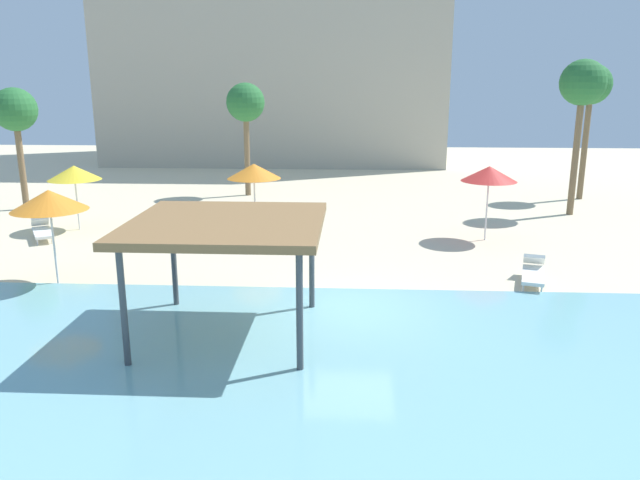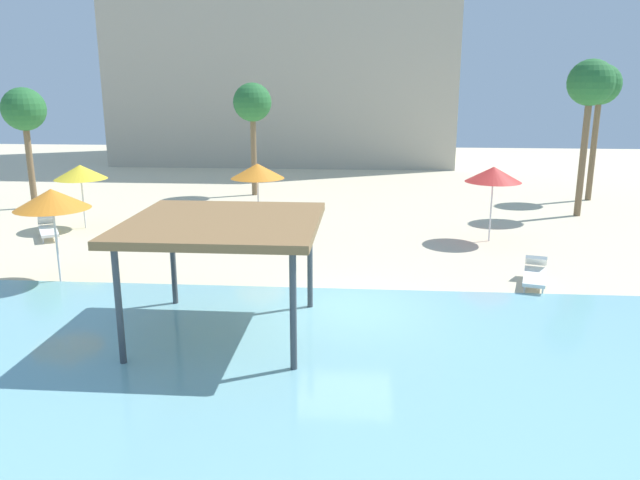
{
  "view_description": "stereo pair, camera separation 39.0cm",
  "coord_description": "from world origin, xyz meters",
  "px_view_note": "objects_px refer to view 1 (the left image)",
  "views": [
    {
      "loc": [
        0.12,
        -14.86,
        5.68
      ],
      "look_at": [
        -0.8,
        2.0,
        1.3
      ],
      "focal_mm": 34.61,
      "sensor_mm": 36.0,
      "label": 1
    },
    {
      "loc": [
        0.51,
        -14.83,
        5.68
      ],
      "look_at": [
        -0.8,
        2.0,
        1.3
      ],
      "focal_mm": 34.61,
      "sensor_mm": 36.0,
      "label": 2
    }
  ],
  "objects_px": {
    "shade_pavilion": "(226,227)",
    "lounge_chair_3": "(533,271)",
    "palm_tree_1": "(583,87)",
    "beach_umbrella_orange_0": "(254,171)",
    "beach_umbrella_orange_2": "(49,200)",
    "lounge_chair_1": "(42,230)",
    "palm_tree_3": "(15,112)",
    "beach_umbrella_red_5": "(489,174)",
    "palm_tree_2": "(591,88)",
    "beach_umbrella_yellow_4": "(74,173)",
    "palm_tree_0": "(246,105)"
  },
  "relations": [
    {
      "from": "beach_umbrella_orange_2",
      "to": "palm_tree_0",
      "type": "xyz_separation_m",
      "value": [
        3.09,
        14.4,
        2.08
      ]
    },
    {
      "from": "shade_pavilion",
      "to": "palm_tree_2",
      "type": "bearing_deg",
      "value": 51.55
    },
    {
      "from": "beach_umbrella_orange_0",
      "to": "beach_umbrella_orange_2",
      "type": "height_order",
      "value": "beach_umbrella_orange_0"
    },
    {
      "from": "beach_umbrella_orange_2",
      "to": "palm_tree_1",
      "type": "relative_size",
      "value": 0.42
    },
    {
      "from": "beach_umbrella_red_5",
      "to": "palm_tree_1",
      "type": "xyz_separation_m",
      "value": [
        4.62,
        4.72,
        2.99
      ]
    },
    {
      "from": "lounge_chair_3",
      "to": "lounge_chair_1",
      "type": "bearing_deg",
      "value": -88.34
    },
    {
      "from": "beach_umbrella_yellow_4",
      "to": "lounge_chair_1",
      "type": "xyz_separation_m",
      "value": [
        -0.73,
        -1.51,
        -1.91
      ]
    },
    {
      "from": "beach_umbrella_red_5",
      "to": "palm_tree_3",
      "type": "distance_m",
      "value": 20.32
    },
    {
      "from": "lounge_chair_1",
      "to": "lounge_chair_3",
      "type": "height_order",
      "value": "same"
    },
    {
      "from": "palm_tree_0",
      "to": "beach_umbrella_orange_0",
      "type": "bearing_deg",
      "value": -78.68
    },
    {
      "from": "palm_tree_0",
      "to": "palm_tree_3",
      "type": "height_order",
      "value": "palm_tree_0"
    },
    {
      "from": "beach_umbrella_red_5",
      "to": "palm_tree_1",
      "type": "relative_size",
      "value": 0.42
    },
    {
      "from": "lounge_chair_1",
      "to": "palm_tree_1",
      "type": "height_order",
      "value": "palm_tree_1"
    },
    {
      "from": "beach_umbrella_yellow_4",
      "to": "lounge_chair_3",
      "type": "xyz_separation_m",
      "value": [
        15.96,
        -5.7,
        -1.91
      ]
    },
    {
      "from": "palm_tree_2",
      "to": "palm_tree_0",
      "type": "bearing_deg",
      "value": 179.52
    },
    {
      "from": "palm_tree_0",
      "to": "palm_tree_3",
      "type": "bearing_deg",
      "value": -156.79
    },
    {
      "from": "beach_umbrella_orange_2",
      "to": "beach_umbrella_yellow_4",
      "type": "height_order",
      "value": "beach_umbrella_orange_2"
    },
    {
      "from": "beach_umbrella_orange_0",
      "to": "beach_umbrella_yellow_4",
      "type": "height_order",
      "value": "beach_umbrella_orange_0"
    },
    {
      "from": "shade_pavilion",
      "to": "lounge_chair_3",
      "type": "xyz_separation_m",
      "value": [
        8.02,
        4.2,
        -2.2
      ]
    },
    {
      "from": "beach_umbrella_yellow_4",
      "to": "palm_tree_3",
      "type": "distance_m",
      "value": 5.97
    },
    {
      "from": "shade_pavilion",
      "to": "beach_umbrella_red_5",
      "type": "bearing_deg",
      "value": 50.03
    },
    {
      "from": "beach_umbrella_red_5",
      "to": "palm_tree_3",
      "type": "relative_size",
      "value": 0.5
    },
    {
      "from": "lounge_chair_1",
      "to": "beach_umbrella_yellow_4",
      "type": "bearing_deg",
      "value": 122.77
    },
    {
      "from": "beach_umbrella_yellow_4",
      "to": "palm_tree_3",
      "type": "xyz_separation_m",
      "value": [
        -4.13,
        3.76,
        2.1
      ]
    },
    {
      "from": "palm_tree_1",
      "to": "palm_tree_3",
      "type": "distance_m",
      "value": 24.36
    },
    {
      "from": "shade_pavilion",
      "to": "beach_umbrella_red_5",
      "type": "xyz_separation_m",
      "value": [
        7.64,
        9.11,
        -0.09
      ]
    },
    {
      "from": "beach_umbrella_yellow_4",
      "to": "palm_tree_3",
      "type": "relative_size",
      "value": 0.47
    },
    {
      "from": "beach_umbrella_yellow_4",
      "to": "palm_tree_2",
      "type": "xyz_separation_m",
      "value": [
        21.91,
        7.69,
        3.11
      ]
    },
    {
      "from": "beach_umbrella_orange_0",
      "to": "palm_tree_1",
      "type": "xyz_separation_m",
      "value": [
        13.07,
        4.92,
        2.93
      ]
    },
    {
      "from": "beach_umbrella_orange_2",
      "to": "beach_umbrella_red_5",
      "type": "relative_size",
      "value": 1.01
    },
    {
      "from": "palm_tree_3",
      "to": "beach_umbrella_orange_2",
      "type": "bearing_deg",
      "value": -58.22
    },
    {
      "from": "palm_tree_1",
      "to": "beach_umbrella_orange_2",
      "type": "bearing_deg",
      "value": -149.64
    },
    {
      "from": "palm_tree_0",
      "to": "palm_tree_1",
      "type": "relative_size",
      "value": 0.85
    },
    {
      "from": "beach_umbrella_yellow_4",
      "to": "palm_tree_0",
      "type": "bearing_deg",
      "value": 55.59
    },
    {
      "from": "beach_umbrella_yellow_4",
      "to": "palm_tree_0",
      "type": "xyz_separation_m",
      "value": [
        5.36,
        7.83,
        2.28
      ]
    },
    {
      "from": "beach_umbrella_yellow_4",
      "to": "palm_tree_2",
      "type": "bearing_deg",
      "value": 19.34
    },
    {
      "from": "shade_pavilion",
      "to": "beach_umbrella_orange_2",
      "type": "bearing_deg",
      "value": 149.57
    },
    {
      "from": "lounge_chair_1",
      "to": "palm_tree_0",
      "type": "xyz_separation_m",
      "value": [
        6.09,
        9.34,
        4.19
      ]
    },
    {
      "from": "palm_tree_1",
      "to": "beach_umbrella_orange_0",
      "type": "bearing_deg",
      "value": -159.39
    },
    {
      "from": "shade_pavilion",
      "to": "beach_umbrella_orange_2",
      "type": "height_order",
      "value": "beach_umbrella_orange_2"
    },
    {
      "from": "beach_umbrella_yellow_4",
      "to": "shade_pavilion",
      "type": "bearing_deg",
      "value": -51.27
    },
    {
      "from": "beach_umbrella_orange_2",
      "to": "lounge_chair_3",
      "type": "height_order",
      "value": "beach_umbrella_orange_2"
    },
    {
      "from": "palm_tree_1",
      "to": "palm_tree_2",
      "type": "bearing_deg",
      "value": 65.52
    },
    {
      "from": "palm_tree_0",
      "to": "palm_tree_2",
      "type": "relative_size",
      "value": 0.87
    },
    {
      "from": "shade_pavilion",
      "to": "beach_umbrella_orange_2",
      "type": "xyz_separation_m",
      "value": [
        -5.67,
        3.33,
        -0.09
      ]
    },
    {
      "from": "lounge_chair_3",
      "to": "beach_umbrella_red_5",
      "type": "bearing_deg",
      "value": -159.82
    },
    {
      "from": "beach_umbrella_orange_0",
      "to": "shade_pavilion",
      "type": "bearing_deg",
      "value": -84.8
    },
    {
      "from": "beach_umbrella_orange_2",
      "to": "lounge_chair_1",
      "type": "height_order",
      "value": "beach_umbrella_orange_2"
    },
    {
      "from": "beach_umbrella_orange_0",
      "to": "palm_tree_3",
      "type": "distance_m",
      "value": 12.36
    },
    {
      "from": "beach_umbrella_orange_0",
      "to": "lounge_chair_3",
      "type": "bearing_deg",
      "value": -28.1
    }
  ]
}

